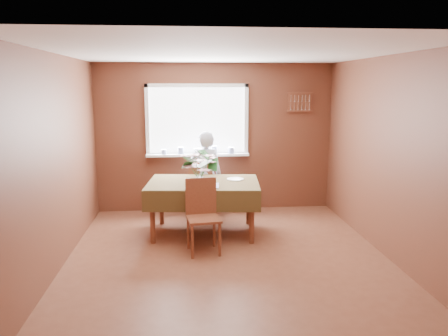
{
  "coord_description": "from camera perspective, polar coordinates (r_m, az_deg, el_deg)",
  "views": [
    {
      "loc": [
        -0.52,
        -5.13,
        2.14
      ],
      "look_at": [
        0.0,
        0.55,
        1.05
      ],
      "focal_mm": 35.0,
      "sensor_mm": 36.0,
      "label": 1
    }
  ],
  "objects": [
    {
      "name": "floor",
      "position": [
        5.58,
        0.52,
        -11.73
      ],
      "size": [
        4.5,
        4.5,
        0.0
      ],
      "primitive_type": "plane",
      "color": "brown",
      "rests_on": "ground"
    },
    {
      "name": "flower_bouquet",
      "position": [
        5.96,
        -3.22,
        0.46
      ],
      "size": [
        0.54,
        0.54,
        0.46
      ],
      "rotation": [
        0.0,
        0.0,
        0.41
      ],
      "color": "white",
      "rests_on": "dining_table"
    },
    {
      "name": "wall_right",
      "position": [
        5.78,
        20.7,
        1.27
      ],
      "size": [
        0.0,
        4.5,
        4.5
      ],
      "primitive_type": "plane",
      "rotation": [
        1.57,
        0.0,
        -1.57
      ],
      "color": "brown",
      "rests_on": "floor"
    },
    {
      "name": "side_plate",
      "position": [
        6.42,
        1.49,
        -1.46
      ],
      "size": [
        0.3,
        0.3,
        0.01
      ],
      "primitive_type": "cylinder",
      "rotation": [
        0.0,
        0.0,
        0.28
      ],
      "color": "white",
      "rests_on": "dining_table"
    },
    {
      "name": "window_assembly",
      "position": [
        7.37,
        -3.44,
        4.67
      ],
      "size": [
        1.72,
        0.2,
        1.22
      ],
      "color": "white",
      "rests_on": "wall_back"
    },
    {
      "name": "spoon_rack",
      "position": [
        7.61,
        9.9,
        8.48
      ],
      "size": [
        0.44,
        0.05,
        0.33
      ],
      "color": "brown",
      "rests_on": "wall_back"
    },
    {
      "name": "wall_left",
      "position": [
        5.41,
        -21.04,
        0.64
      ],
      "size": [
        0.0,
        4.5,
        4.5
      ],
      "primitive_type": "plane",
      "rotation": [
        1.57,
        0.0,
        1.57
      ],
      "color": "brown",
      "rests_on": "floor"
    },
    {
      "name": "wall_back",
      "position": [
        7.45,
        -1.19,
        3.95
      ],
      "size": [
        4.0,
        0.0,
        4.0
      ],
      "primitive_type": "plane",
      "rotation": [
        1.57,
        0.0,
        0.0
      ],
      "color": "brown",
      "rests_on": "floor"
    },
    {
      "name": "seated_woman",
      "position": [
        7.0,
        -2.41,
        -0.94
      ],
      "size": [
        0.54,
        0.37,
        1.43
      ],
      "primitive_type": "imported",
      "rotation": [
        0.0,
        0.0,
        3.09
      ],
      "color": "white",
      "rests_on": "floor"
    },
    {
      "name": "table_knife",
      "position": [
        6.1,
        -1.72,
        -2.08
      ],
      "size": [
        0.1,
        0.19,
        0.0
      ],
      "primitive_type": "cube",
      "rotation": [
        0.0,
        0.0,
        -0.45
      ],
      "color": "silver",
      "rests_on": "dining_table"
    },
    {
      "name": "chair_far",
      "position": [
        7.11,
        -2.85,
        -2.48
      ],
      "size": [
        0.5,
        0.5,
        0.93
      ],
      "rotation": [
        0.0,
        0.0,
        2.83
      ],
      "color": "brown",
      "rests_on": "floor"
    },
    {
      "name": "dining_table",
      "position": [
        6.3,
        -2.7,
        -2.64
      ],
      "size": [
        1.68,
        1.23,
        0.78
      ],
      "rotation": [
        0.0,
        0.0,
        -0.09
      ],
      "color": "brown",
      "rests_on": "floor"
    },
    {
      "name": "wall_front",
      "position": [
        3.05,
        4.79,
        -6.12
      ],
      "size": [
        4.0,
        0.0,
        4.0
      ],
      "primitive_type": "plane",
      "rotation": [
        -1.57,
        0.0,
        0.0
      ],
      "color": "brown",
      "rests_on": "floor"
    },
    {
      "name": "chair_near",
      "position": [
        5.68,
        -2.84,
        -5.76
      ],
      "size": [
        0.46,
        0.46,
        0.95
      ],
      "rotation": [
        0.0,
        0.0,
        0.13
      ],
      "color": "brown",
      "rests_on": "floor"
    },
    {
      "name": "ceiling",
      "position": [
        5.16,
        0.57,
        14.83
      ],
      "size": [
        4.5,
        4.5,
        0.0
      ],
      "primitive_type": "plane",
      "rotation": [
        3.14,
        0.0,
        0.0
      ],
      "color": "white",
      "rests_on": "wall_back"
    }
  ]
}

